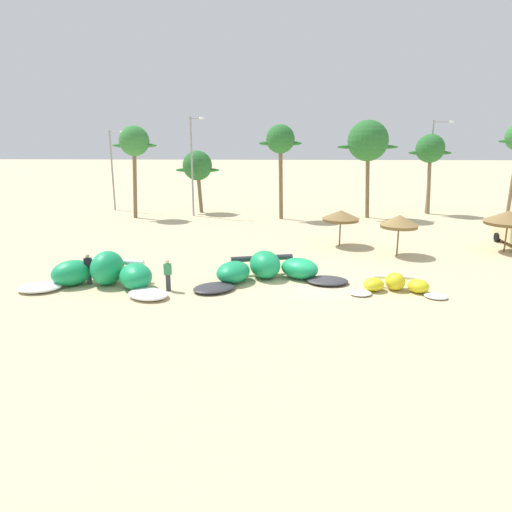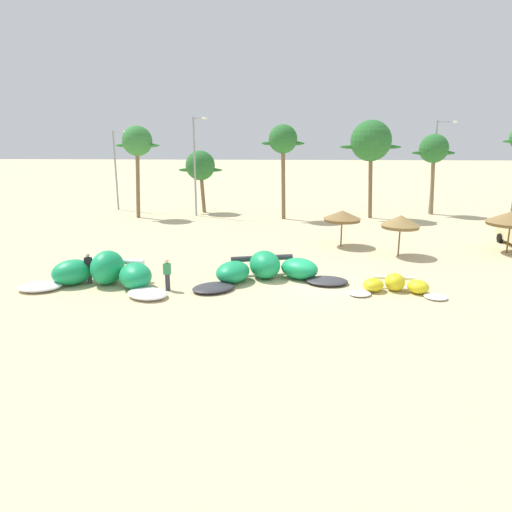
% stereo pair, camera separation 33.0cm
% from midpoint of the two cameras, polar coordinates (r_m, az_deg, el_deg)
% --- Properties ---
extents(ground_plane, '(260.00, 260.00, 0.00)m').
position_cam_midpoint_polar(ground_plane, '(24.77, 6.78, -3.47)').
color(ground_plane, beige).
extents(kite_far_left, '(8.25, 4.37, 1.77)m').
position_cam_midpoint_polar(kite_far_left, '(25.35, -18.39, -2.11)').
color(kite_far_left, white).
rests_on(kite_far_left, ground).
extents(kite_left, '(8.38, 5.01, 1.48)m').
position_cam_midpoint_polar(kite_left, '(25.23, 0.94, -1.68)').
color(kite_left, '#333338').
rests_on(kite_left, ground).
extents(kite_left_of_center, '(4.91, 2.41, 0.89)m').
position_cam_midpoint_polar(kite_left_of_center, '(24.41, 16.27, -3.39)').
color(kite_left_of_center, white).
rests_on(kite_left_of_center, ground).
extents(beach_umbrella_near_van, '(2.64, 2.64, 2.53)m').
position_cam_midpoint_polar(beach_umbrella_near_van, '(33.33, 9.98, 4.85)').
color(beach_umbrella_near_van, brown).
rests_on(beach_umbrella_near_van, ground).
extents(beach_umbrella_middle, '(2.47, 2.47, 2.66)m').
position_cam_midpoint_polar(beach_umbrella_middle, '(31.43, 16.74, 4.06)').
color(beach_umbrella_middle, brown).
rests_on(beach_umbrella_middle, ground).
extents(beach_umbrella_near_palms, '(3.13, 3.13, 2.80)m').
position_cam_midpoint_polar(beach_umbrella_near_palms, '(35.04, 28.11, 4.15)').
color(beach_umbrella_near_palms, brown).
rests_on(beach_umbrella_near_palms, ground).
extents(person_near_kites, '(0.36, 0.24, 1.62)m').
position_cam_midpoint_polar(person_near_kites, '(26.05, -20.03, -1.48)').
color(person_near_kites, '#383842').
rests_on(person_near_kites, ground).
extents(person_by_umbrellas, '(0.36, 0.24, 1.62)m').
position_cam_midpoint_polar(person_by_umbrellas, '(23.84, -11.05, -2.29)').
color(person_by_umbrellas, '#383842').
rests_on(person_by_umbrellas, ground).
extents(palm_leftmost, '(4.12, 2.75, 8.49)m').
position_cam_midpoint_polar(palm_leftmost, '(45.46, -14.80, 13.19)').
color(palm_leftmost, brown).
rests_on(palm_leftmost, ground).
extents(palm_left, '(4.40, 2.93, 6.16)m').
position_cam_midpoint_polar(palm_left, '(47.68, -7.33, 10.78)').
color(palm_left, brown).
rests_on(palm_left, ground).
extents(palm_left_of_gap, '(3.88, 2.59, 8.57)m').
position_cam_midpoint_polar(palm_left_of_gap, '(43.52, 2.76, 13.78)').
color(palm_left_of_gap, brown).
rests_on(palm_left_of_gap, ground).
extents(palm_center_left, '(5.58, 3.72, 8.99)m').
position_cam_midpoint_polar(palm_center_left, '(45.26, 13.24, 13.40)').
color(palm_center_left, brown).
rests_on(palm_center_left, ground).
extents(palm_center_right, '(4.12, 2.75, 7.75)m').
position_cam_midpoint_polar(palm_center_right, '(49.24, 20.23, 12.02)').
color(palm_center_right, '#7F6647').
rests_on(palm_center_right, ground).
extents(lamppost_west, '(1.67, 0.24, 8.07)m').
position_cam_midpoint_polar(lamppost_west, '(51.07, -17.14, 10.42)').
color(lamppost_west, gray).
rests_on(lamppost_west, ground).
extents(lamppost_west_center, '(1.41, 0.24, 9.28)m').
position_cam_midpoint_polar(lamppost_west_center, '(45.67, -7.89, 11.24)').
color(lamppost_west_center, gray).
rests_on(lamppost_west_center, ground).
extents(lamppost_east_center, '(2.04, 0.24, 9.00)m').
position_cam_midpoint_polar(lamppost_east_center, '(49.76, 20.41, 10.66)').
color(lamppost_east_center, gray).
rests_on(lamppost_east_center, ground).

